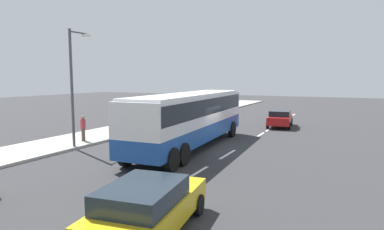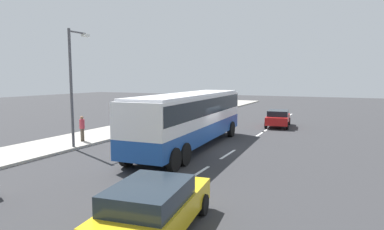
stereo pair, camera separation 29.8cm
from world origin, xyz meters
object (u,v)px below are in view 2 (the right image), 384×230
(car_red_compact, at_px, (278,118))
(pedestrian_near_curb, at_px, (82,127))
(coach_bus, at_px, (191,114))
(car_yellow_taxi, at_px, (154,206))
(pedestrian_at_crossing, at_px, (138,118))
(street_lamp, at_px, (73,80))

(car_red_compact, height_order, pedestrian_near_curb, pedestrian_near_curb)
(coach_bus, relative_size, car_yellow_taxi, 2.74)
(car_red_compact, xyz_separation_m, pedestrian_at_crossing, (-7.25, 9.40, 0.30))
(coach_bus, distance_m, car_yellow_taxi, 11.16)
(car_yellow_taxi, distance_m, street_lamp, 12.79)
(pedestrian_at_crossing, bearing_deg, pedestrian_near_curb, -43.53)
(car_red_compact, relative_size, pedestrian_near_curb, 2.66)
(coach_bus, distance_m, car_red_compact, 11.53)
(car_yellow_taxi, distance_m, pedestrian_near_curb, 13.83)
(pedestrian_near_curb, bearing_deg, car_red_compact, -135.96)
(car_yellow_taxi, bearing_deg, coach_bus, 12.90)
(car_yellow_taxi, relative_size, pedestrian_near_curb, 2.83)
(pedestrian_near_curb, bearing_deg, pedestrian_at_crossing, -103.67)
(car_yellow_taxi, relative_size, pedestrian_at_crossing, 2.86)
(pedestrian_at_crossing, xyz_separation_m, street_lamp, (-6.89, -0.23, 3.00))
(pedestrian_at_crossing, bearing_deg, street_lamp, -35.97)
(street_lamp, bearing_deg, pedestrian_near_curb, 29.07)
(car_yellow_taxi, relative_size, street_lamp, 0.67)
(car_yellow_taxi, height_order, street_lamp, street_lamp)
(pedestrian_near_curb, height_order, street_lamp, street_lamp)
(coach_bus, xyz_separation_m, car_yellow_taxi, (-10.39, -3.86, -1.25))
(pedestrian_at_crossing, distance_m, street_lamp, 7.52)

